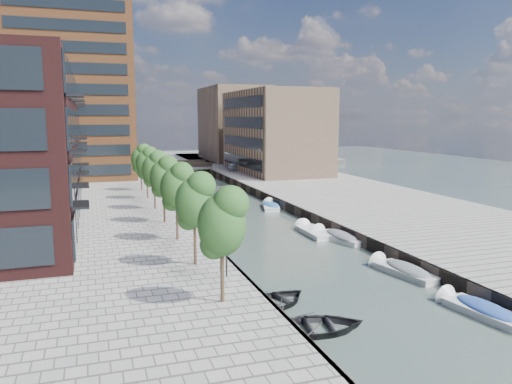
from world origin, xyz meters
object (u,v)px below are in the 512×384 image
sloop_1 (316,332)px  tree_4 (154,168)px  tree_0 (222,220)px  sloop_0 (275,305)px  sloop_2 (205,224)px  tree_5 (146,162)px  bridge (174,167)px  tree_1 (194,199)px  sloop_3 (191,222)px  motorboat_1 (402,270)px  car (233,166)px  sloop_4 (176,206)px  tree_3 (163,175)px  motorboat_3 (271,206)px  motorboat_4 (337,237)px  motorboat_2 (312,232)px  tree_6 (141,157)px  tree_2 (176,185)px  motorboat_0 (478,310)px

sloop_1 → tree_4: bearing=15.3°
tree_0 → sloop_0: bearing=16.8°
tree_4 → sloop_2: (4.29, -4.68, -5.31)m
tree_5 → bridge: bearing=75.6°
tree_5 → tree_1: bearing=-90.0°
sloop_3 → motorboat_1: (10.25, -21.23, 0.21)m
car → tree_0: bearing=-96.3°
sloop_4 → car: car is taller
tree_5 → tree_4: bearing=-90.0°
tree_3 → sloop_3: size_ratio=1.19×
tree_1 → sloop_4: bearing=83.3°
tree_3 → tree_4: bearing=90.0°
tree_3 → sloop_1: 24.80m
motorboat_3 → motorboat_4: motorboat_4 is taller
tree_0 → tree_1: bearing=90.0°
tree_5 → sloop_0: size_ratio=1.27×
tree_0 → sloop_1: tree_0 is taller
tree_5 → sloop_4: size_ratio=1.24×
sloop_2 → motorboat_4: size_ratio=0.80×
sloop_4 → motorboat_2: (9.45, -18.08, 0.10)m
tree_3 → tree_6: bearing=90.0°
bridge → sloop_3: 43.40m
tree_2 → motorboat_4: 14.67m
sloop_2 → car: (13.83, 38.69, 1.71)m
sloop_1 → sloop_4: (-0.78, 37.44, 0.00)m
tree_3 → tree_5: size_ratio=1.00×
bridge → sloop_0: size_ratio=2.78×
motorboat_1 → sloop_4: bearing=108.4°
car → sloop_4: bearing=-108.5°
tree_0 → sloop_2: bearing=79.6°
tree_3 → tree_6: size_ratio=1.00×
tree_3 → tree_6: (0.00, 21.00, 0.00)m
tree_3 → motorboat_3: (13.52, 8.67, -5.11)m
tree_6 → sloop_3: 18.16m
sloop_3 → car: bearing=-10.5°
sloop_3 → sloop_1: bearing=-167.0°
tree_2 → motorboat_0: size_ratio=1.15×
tree_6 → sloop_2: 19.89m
tree_0 → tree_6: same height
tree_6 → motorboat_2: bearing=-63.6°
tree_6 → sloop_0: 41.49m
tree_2 → tree_1: bearing=-90.0°
sloop_4 → motorboat_1: size_ratio=0.87×
tree_5 → sloop_0: (3.28, -34.01, -5.31)m
motorboat_4 → motorboat_0: bearing=-91.4°
tree_5 → motorboat_2: size_ratio=1.11×
motorboat_2 → motorboat_4: motorboat_4 is taller
tree_0 → sloop_0: (3.28, 0.99, -5.31)m
sloop_3 → motorboat_0: 30.21m
tree_0 → motorboat_2: bearing=52.4°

